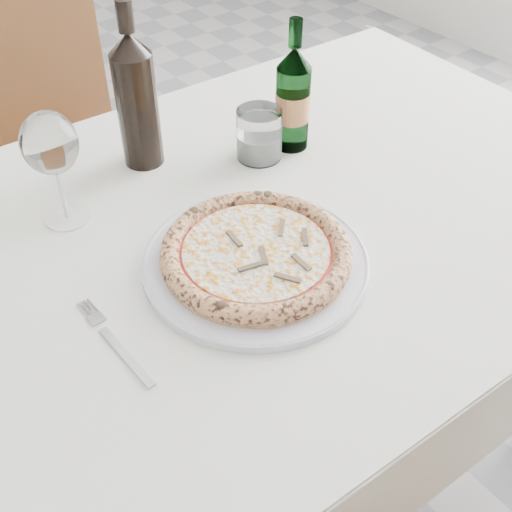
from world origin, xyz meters
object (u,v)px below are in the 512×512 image
at_px(dining_table, 220,269).
at_px(pizza, 256,253).
at_px(plate, 256,261).
at_px(wine_bottle, 136,99).
at_px(chair_far, 53,136).
at_px(beer_bottle, 293,99).
at_px(wine_glass, 50,146).
at_px(tumbler, 259,137).

relative_size(dining_table, pizza, 5.51).
height_order(plate, pizza, pizza).
relative_size(plate, wine_bottle, 1.16).
distance_m(dining_table, chair_far, 0.82).
bearing_deg(dining_table, pizza, -90.00).
xyz_separation_m(chair_far, pizza, (-0.03, -0.91, 0.25)).
height_order(chair_far, pizza, chair_far).
distance_m(plate, beer_bottle, 0.36).
xyz_separation_m(plate, wine_glass, (-0.18, 0.28, 0.13)).
xyz_separation_m(pizza, beer_bottle, (0.26, 0.23, 0.07)).
relative_size(dining_table, beer_bottle, 6.48).
bearing_deg(wine_bottle, beer_bottle, -26.70).
bearing_deg(dining_table, chair_far, 87.67).
bearing_deg(plate, dining_table, 90.00).
bearing_deg(beer_bottle, chair_far, 108.56).
bearing_deg(pizza, tumbler, 51.06).
bearing_deg(pizza, plate, 16.22).
relative_size(chair_far, pizza, 3.22).
bearing_deg(pizza, dining_table, 90.00).
height_order(pizza, tumbler, tumbler).
xyz_separation_m(chair_far, wine_bottle, (-0.02, -0.56, 0.35)).
height_order(wine_glass, tumbler, wine_glass).
bearing_deg(wine_bottle, dining_table, -92.88).
xyz_separation_m(dining_table, wine_glass, (-0.18, 0.18, 0.22)).
bearing_deg(beer_bottle, dining_table, -153.87).
distance_m(pizza, beer_bottle, 0.36).
xyz_separation_m(chair_far, plate, (-0.03, -0.91, 0.23)).
xyz_separation_m(dining_table, wine_bottle, (0.01, 0.25, 0.21)).
xyz_separation_m(chair_far, beer_bottle, (0.23, -0.68, 0.32)).
distance_m(plate, wine_bottle, 0.37).
relative_size(chair_far, tumbler, 9.86).
xyz_separation_m(wine_glass, wine_bottle, (0.19, 0.07, -0.01)).
bearing_deg(pizza, beer_bottle, 41.09).
height_order(plate, beer_bottle, beer_bottle).
height_order(dining_table, wine_bottle, wine_bottle).
xyz_separation_m(pizza, wine_bottle, (0.01, 0.35, 0.10)).
distance_m(chair_far, wine_glass, 0.75).
relative_size(tumbler, wine_bottle, 0.32).
xyz_separation_m(dining_table, tumbler, (0.19, 0.14, 0.12)).
bearing_deg(chair_far, plate, -92.08).
bearing_deg(wine_glass, pizza, -58.21).
xyz_separation_m(plate, pizza, (-0.00, -0.00, 0.02)).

